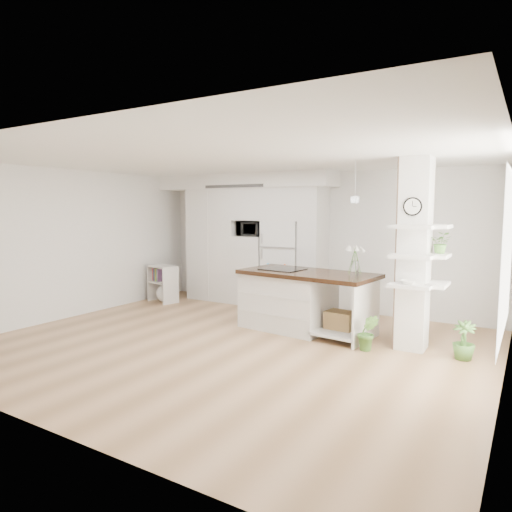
{
  "coord_description": "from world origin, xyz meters",
  "views": [
    {
      "loc": [
        3.7,
        -5.38,
        2.0
      ],
      "look_at": [
        -0.12,
        0.9,
        1.23
      ],
      "focal_mm": 32.0,
      "sensor_mm": 36.0,
      "label": 1
    }
  ],
  "objects": [
    {
      "name": "refrigerator",
      "position": [
        -0.53,
        2.68,
        0.88
      ],
      "size": [
        0.78,
        0.69,
        1.75
      ],
      "color": "white",
      "rests_on": "floor"
    },
    {
      "name": "kitchen_island",
      "position": [
        0.39,
        1.28,
        0.51
      ],
      "size": [
        2.28,
        1.26,
        1.55
      ],
      "rotation": [
        0.0,
        0.0,
        -0.11
      ],
      "color": "silver",
      "rests_on": "floor"
    },
    {
      "name": "floor",
      "position": [
        0.0,
        0.0,
        0.0
      ],
      "size": [
        7.0,
        6.0,
        0.01
      ],
      "primitive_type": "cube",
      "color": "tan",
      "rests_on": "ground"
    },
    {
      "name": "room",
      "position": [
        0.0,
        0.0,
        1.86
      ],
      "size": [
        7.04,
        6.04,
        2.72
      ],
      "color": "white",
      "rests_on": "ground"
    },
    {
      "name": "cabinet_wall",
      "position": [
        -1.45,
        2.67,
        1.51
      ],
      "size": [
        4.0,
        0.71,
        2.7
      ],
      "color": "silver",
      "rests_on": "floor"
    },
    {
      "name": "bookshelf",
      "position": [
        -2.97,
        1.8,
        0.34
      ],
      "size": [
        0.74,
        0.55,
        0.78
      ],
      "rotation": [
        0.0,
        0.0,
        -0.28
      ],
      "color": "silver",
      "rests_on": "floor"
    },
    {
      "name": "floor_plant_b",
      "position": [
        3.0,
        1.07,
        0.26
      ],
      "size": [
        0.29,
        0.29,
        0.51
      ],
      "primitive_type": "imported",
      "rotation": [
        0.0,
        0.0,
        -0.02
      ],
      "color": "#477B31",
      "rests_on": "floor"
    },
    {
      "name": "microwave",
      "position": [
        -1.27,
        2.62,
        1.57
      ],
      "size": [
        0.54,
        0.37,
        0.3
      ],
      "primitive_type": "imported",
      "color": "#2D2D2D",
      "rests_on": "cabinet_wall"
    },
    {
      "name": "floor_plant_a",
      "position": [
        1.8,
        0.77,
        0.26
      ],
      "size": [
        0.35,
        0.31,
        0.52
      ],
      "primitive_type": "imported",
      "rotation": [
        0.0,
        0.0,
        0.32
      ],
      "color": "#477B31",
      "rests_on": "floor"
    },
    {
      "name": "window",
      "position": [
        3.48,
        0.3,
        1.5
      ],
      "size": [
        0.0,
        2.4,
        2.4
      ],
      "primitive_type": "plane",
      "rotation": [
        1.57,
        0.0,
        -1.57
      ],
      "color": "white",
      "rests_on": "room"
    },
    {
      "name": "column",
      "position": [
        2.38,
        1.13,
        1.35
      ],
      "size": [
        0.69,
        0.9,
        2.7
      ],
      "color": "silver",
      "rests_on": "floor"
    },
    {
      "name": "pendant_light",
      "position": [
        1.7,
        0.15,
        2.12
      ],
      "size": [
        0.12,
        0.12,
        0.1
      ],
      "primitive_type": "cylinder",
      "color": "white",
      "rests_on": "room"
    },
    {
      "name": "decor_bowl",
      "position": [
        2.3,
        0.9,
        1.0
      ],
      "size": [
        0.22,
        0.22,
        0.05
      ],
      "primitive_type": "imported",
      "color": "white",
      "rests_on": "column"
    },
    {
      "name": "shelf_plant",
      "position": [
        2.63,
        1.3,
        1.52
      ],
      "size": [
        0.27,
        0.23,
        0.3
      ],
      "primitive_type": "imported",
      "color": "#477B31",
      "rests_on": "column"
    }
  ]
}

